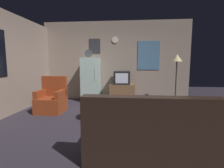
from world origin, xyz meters
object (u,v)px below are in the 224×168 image
(tv_stand, at_px, (122,93))
(mug_ceramic_tan, at_px, (98,100))
(crt_tv, at_px, (122,78))
(mug_ceramic_white, at_px, (102,99))
(couch, at_px, (148,137))
(armchair, at_px, (52,99))
(fridge, at_px, (91,79))
(remote_control, at_px, (105,100))
(wine_glass, at_px, (91,98))
(coffee_table, at_px, (100,111))
(standing_lamp, at_px, (177,62))

(tv_stand, distance_m, mug_ceramic_tan, 2.06)
(crt_tv, xyz_separation_m, mug_ceramic_white, (-0.38, -1.93, -0.34))
(couch, bearing_deg, armchair, 138.73)
(armchair, height_order, couch, armchair)
(fridge, relative_size, remote_control, 11.80)
(wine_glass, bearing_deg, coffee_table, 11.93)
(tv_stand, distance_m, remote_control, 1.86)
(remote_control, relative_size, armchair, 0.16)
(fridge, xyz_separation_m, armchair, (-0.77, -1.42, -0.42))
(mug_ceramic_white, bearing_deg, standing_lamp, 36.64)
(fridge, height_order, coffee_table, fridge)
(tv_stand, xyz_separation_m, armchair, (-1.87, -1.39, 0.03))
(standing_lamp, bearing_deg, wine_glass, -145.50)
(fridge, height_order, couch, fridge)
(fridge, distance_m, mug_ceramic_tan, 2.14)
(mug_ceramic_white, bearing_deg, mug_ceramic_tan, -142.67)
(fridge, relative_size, couch, 1.04)
(crt_tv, relative_size, wine_glass, 3.60)
(standing_lamp, bearing_deg, fridge, 171.18)
(fridge, bearing_deg, remote_control, -67.70)
(coffee_table, xyz_separation_m, mug_ceramic_white, (0.05, 0.01, 0.27))
(wine_glass, xyz_separation_m, couch, (1.11, -1.46, -0.21))
(standing_lamp, height_order, couch, standing_lamp)
(standing_lamp, bearing_deg, armchair, -164.39)
(crt_tv, height_order, armchair, crt_tv)
(standing_lamp, bearing_deg, tv_stand, 166.57)
(standing_lamp, distance_m, mug_ceramic_tan, 2.81)
(remote_control, bearing_deg, mug_ceramic_white, -141.58)
(coffee_table, height_order, couch, couch)
(remote_control, bearing_deg, mug_ceramic_tan, -154.73)
(wine_glass, height_order, mug_ceramic_white, wine_glass)
(coffee_table, distance_m, wine_glass, 0.36)
(standing_lamp, xyz_separation_m, mug_ceramic_tan, (-2.14, -1.60, -0.87))
(fridge, xyz_separation_m, standing_lamp, (2.77, -0.43, 0.60))
(fridge, bearing_deg, mug_ceramic_tan, -72.89)
(crt_tv, relative_size, mug_ceramic_white, 6.00)
(wine_glass, bearing_deg, couch, -52.80)
(crt_tv, distance_m, mug_ceramic_white, 1.99)
(crt_tv, height_order, coffee_table, crt_tv)
(fridge, relative_size, wine_glass, 11.80)
(standing_lamp, height_order, wine_glass, standing_lamp)
(mug_ceramic_white, distance_m, armchair, 1.58)
(fridge, distance_m, coffee_table, 2.15)
(armchair, bearing_deg, mug_ceramic_tan, -23.58)
(wine_glass, bearing_deg, mug_ceramic_tan, -5.04)
(tv_stand, distance_m, wine_glass, 2.09)
(tv_stand, distance_m, mug_ceramic_white, 1.97)
(fridge, distance_m, mug_ceramic_white, 2.10)
(remote_control, bearing_deg, fridge, 86.81)
(crt_tv, distance_m, standing_lamp, 1.80)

